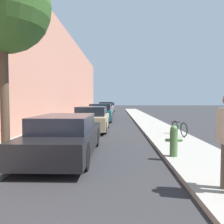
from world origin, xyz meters
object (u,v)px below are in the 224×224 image
(parked_car_red, at_px, (103,110))
(street_tree_near, at_px, (2,5))
(parked_car_teal, at_px, (101,113))
(bicycle, at_px, (179,128))
(parked_car_champagne, at_px, (92,119))
(parked_car_black, at_px, (66,136))
(parked_car_grey, at_px, (109,107))
(fire_hydrant, at_px, (174,140))
(parked_car_silver, at_px, (106,108))

(parked_car_red, xyz_separation_m, street_tree_near, (-1.74, -16.96, 3.74))
(parked_car_teal, distance_m, bicycle, 8.91)
(parked_car_champagne, relative_size, bicycle, 2.80)
(parked_car_black, distance_m, parked_car_grey, 27.74)
(parked_car_black, relative_size, parked_car_champagne, 1.11)
(parked_car_black, height_order, bicycle, parked_car_black)
(fire_hydrant, height_order, bicycle, fire_hydrant)
(parked_car_silver, distance_m, fire_hydrant, 22.67)
(parked_car_red, distance_m, fire_hydrant, 17.31)
(parked_car_black, xyz_separation_m, parked_car_grey, (0.20, 27.73, 0.03))
(street_tree_near, xyz_separation_m, fire_hydrant, (4.85, -0.06, -3.81))
(parked_car_grey, height_order, fire_hydrant, parked_car_grey)
(parked_car_red, relative_size, parked_car_grey, 1.08)
(parked_car_champagne, relative_size, parked_car_red, 0.93)
(parked_car_black, distance_m, fire_hydrant, 3.20)
(parked_car_silver, distance_m, street_tree_near, 22.76)
(parked_car_silver, bearing_deg, parked_car_black, -90.24)
(street_tree_near, relative_size, bicycle, 3.74)
(parked_car_teal, distance_m, parked_car_red, 5.25)
(parked_car_grey, bearing_deg, parked_car_teal, -89.95)
(bicycle, bearing_deg, parked_car_champagne, 141.11)
(fire_hydrant, xyz_separation_m, bicycle, (1.20, 3.90, -0.13))
(fire_hydrant, bearing_deg, parked_car_grey, 96.02)
(parked_car_champagne, height_order, parked_car_teal, parked_car_teal)
(parked_car_grey, distance_m, bicycle, 24.63)
(parked_car_black, height_order, parked_car_red, parked_car_red)
(parked_car_black, relative_size, parked_car_teal, 1.18)
(parked_car_grey, relative_size, fire_hydrant, 4.78)
(street_tree_near, distance_m, fire_hydrant, 6.16)
(fire_hydrant, distance_m, bicycle, 4.09)
(parked_car_grey, height_order, street_tree_near, street_tree_near)
(parked_car_champagne, bearing_deg, parked_car_grey, 89.88)
(parked_car_red, height_order, parked_car_silver, parked_car_silver)
(parked_car_black, distance_m, parked_car_silver, 22.01)
(parked_car_grey, bearing_deg, parked_car_silver, -91.06)
(parked_car_silver, xyz_separation_m, parked_car_grey, (0.11, 5.72, -0.06))
(fire_hydrant, bearing_deg, parked_car_black, 172.08)
(parked_car_black, height_order, parked_car_silver, parked_car_silver)
(parked_car_teal, height_order, parked_car_silver, parked_car_silver)
(parked_car_black, height_order, street_tree_near, street_tree_near)
(parked_car_champagne, bearing_deg, parked_car_teal, 89.35)
(parked_car_champagne, relative_size, parked_car_teal, 1.07)
(parked_car_black, distance_m, street_tree_near, 4.14)
(fire_hydrant, bearing_deg, bicycle, 72.84)
(bicycle, bearing_deg, parked_car_grey, 89.40)
(parked_car_red, xyz_separation_m, parked_car_silver, (0.03, 5.43, 0.07))
(parked_car_champagne, bearing_deg, parked_car_black, -91.50)
(bicycle, bearing_deg, fire_hydrant, -117.52)
(parked_car_silver, relative_size, bicycle, 2.83)
(parked_car_champagne, height_order, street_tree_near, street_tree_near)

